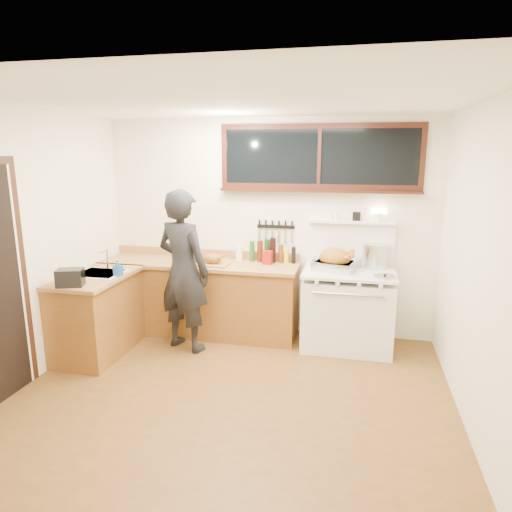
% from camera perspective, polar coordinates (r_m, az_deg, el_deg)
% --- Properties ---
extents(ground_plane, '(4.00, 3.50, 0.02)m').
position_cam_1_polar(ground_plane, '(4.40, -3.17, -17.39)').
color(ground_plane, brown).
extents(room_shell, '(4.10, 3.60, 2.65)m').
position_cam_1_polar(room_shell, '(3.84, -3.48, 4.55)').
color(room_shell, white).
rests_on(room_shell, ground).
extents(counter_back, '(2.44, 0.64, 1.00)m').
position_cam_1_polar(counter_back, '(5.70, -7.09, -5.09)').
color(counter_back, brown).
rests_on(counter_back, ground).
extents(counter_left, '(0.64, 1.09, 0.90)m').
position_cam_1_polar(counter_left, '(5.37, -19.23, -6.90)').
color(counter_left, brown).
rests_on(counter_left, ground).
extents(sink_unit, '(0.50, 0.45, 0.37)m').
position_cam_1_polar(sink_unit, '(5.31, -18.93, -2.64)').
color(sink_unit, white).
rests_on(sink_unit, counter_left).
extents(vintage_stove, '(1.02, 0.74, 1.58)m').
position_cam_1_polar(vintage_stove, '(5.35, 11.38, -6.32)').
color(vintage_stove, white).
rests_on(vintage_stove, ground).
extents(back_window, '(2.32, 0.13, 0.77)m').
position_cam_1_polar(back_window, '(5.39, 7.88, 11.28)').
color(back_window, black).
rests_on(back_window, room_shell).
extents(knife_strip, '(0.46, 0.03, 0.28)m').
position_cam_1_polar(knife_strip, '(5.54, 2.48, 3.58)').
color(knife_strip, black).
rests_on(knife_strip, room_shell).
extents(man, '(0.77, 0.63, 1.82)m').
position_cam_1_polar(man, '(5.14, -9.06, -1.87)').
color(man, black).
rests_on(man, ground).
extents(soap_bottle, '(0.09, 0.09, 0.17)m').
position_cam_1_polar(soap_bottle, '(5.12, -16.88, -1.44)').
color(soap_bottle, '#225AAC').
rests_on(soap_bottle, counter_left).
extents(toaster, '(0.29, 0.24, 0.17)m').
position_cam_1_polar(toaster, '(4.89, -22.22, -2.52)').
color(toaster, black).
rests_on(toaster, counter_left).
extents(cutting_board, '(0.40, 0.30, 0.14)m').
position_cam_1_polar(cutting_board, '(5.40, -5.43, -0.56)').
color(cutting_board, '#A67642').
rests_on(cutting_board, counter_back).
extents(roast_turkey, '(0.52, 0.44, 0.25)m').
position_cam_1_polar(roast_turkey, '(5.22, 9.84, -0.61)').
color(roast_turkey, silver).
rests_on(roast_turkey, vintage_stove).
extents(stockpot, '(0.36, 0.36, 0.28)m').
position_cam_1_polar(stockpot, '(5.42, 14.69, 0.05)').
color(stockpot, silver).
rests_on(stockpot, vintage_stove).
extents(saucepan, '(0.18, 0.27, 0.11)m').
position_cam_1_polar(saucepan, '(5.42, 13.28, -0.80)').
color(saucepan, silver).
rests_on(saucepan, vintage_stove).
extents(pot_lid, '(0.28, 0.28, 0.04)m').
position_cam_1_polar(pot_lid, '(5.03, 15.79, -2.49)').
color(pot_lid, silver).
rests_on(pot_lid, vintage_stove).
extents(coffee_tin, '(0.12, 0.10, 0.16)m').
position_cam_1_polar(coffee_tin, '(5.41, 1.43, -0.19)').
color(coffee_tin, maroon).
rests_on(coffee_tin, counter_back).
extents(pitcher, '(0.10, 0.10, 0.17)m').
position_cam_1_polar(pitcher, '(5.62, -2.12, 0.33)').
color(pitcher, white).
rests_on(pitcher, counter_back).
extents(bottle_cluster, '(0.57, 0.07, 0.30)m').
position_cam_1_polar(bottle_cluster, '(5.50, 1.82, 0.52)').
color(bottle_cluster, black).
rests_on(bottle_cluster, counter_back).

